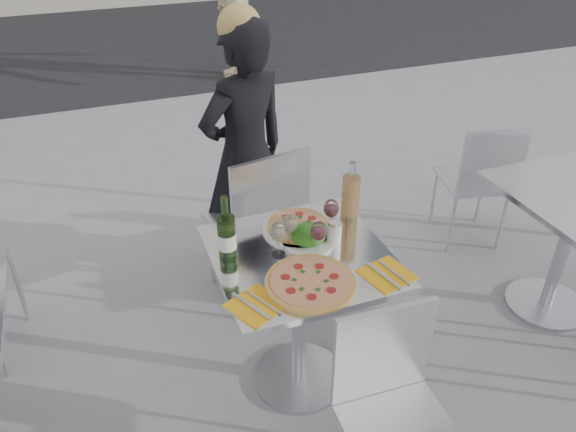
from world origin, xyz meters
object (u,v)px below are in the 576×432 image
object	(u,v)px
wine_bottle	(227,236)
main_table	(300,293)
carafe	(350,197)
napkin_right	(387,274)
woman_diner	(245,156)
sugar_shaker	(334,232)
pizza_far	(298,226)
chair_near	(392,400)
wineglass_white_a	(278,233)
wineglass_white_b	(289,225)
wineglass_red_b	(331,210)
side_chair_rfar	(481,176)
napkin_left	(256,305)
pizza_near	(310,283)
wineglass_red_a	(319,232)
side_table_right	(571,226)
salad_plate	(308,236)
chair_far	(261,216)

from	to	relation	value
wine_bottle	main_table	bearing A→B (deg)	-15.36
carafe	napkin_right	bearing A→B (deg)	-94.85
woman_diner	sugar_shaker	world-z (taller)	woman_diner
pizza_far	carafe	bearing A→B (deg)	-1.38
chair_near	napkin_right	distance (m)	0.48
wineglass_white_a	wineglass_white_b	distance (m)	0.07
wine_bottle	sugar_shaker	world-z (taller)	wine_bottle
woman_diner	pizza_far	size ratio (longest dim) A/B	4.82
sugar_shaker	wineglass_red_b	world-z (taller)	wineglass_red_b
side_chair_rfar	pizza_far	distance (m)	1.50
wine_bottle	napkin_right	world-z (taller)	wine_bottle
woman_diner	napkin_left	world-z (taller)	woman_diner
pizza_near	wine_bottle	bearing A→B (deg)	132.47
woman_diner	wineglass_red_a	size ratio (longest dim) A/B	9.59
wine_bottle	wineglass_white_a	world-z (taller)	wine_bottle
chair_near	wineglass_red_a	xyz separation A→B (m)	(-0.04, 0.60, 0.36)
wineglass_white_a	wineglass_red_b	distance (m)	0.29
side_table_right	wineglass_white_a	xyz separation A→B (m)	(-1.59, 0.03, 0.32)
wine_bottle	carafe	xyz separation A→B (m)	(0.59, 0.09, 0.00)
main_table	chair_near	bearing A→B (deg)	-79.68
main_table	pizza_near	distance (m)	0.30
side_table_right	wineglass_red_a	xyz separation A→B (m)	(-1.43, -0.02, 0.32)
sugar_shaker	wineglass_white_b	xyz separation A→B (m)	(-0.19, 0.04, 0.06)
napkin_left	pizza_far	bearing A→B (deg)	25.96
main_table	wineglass_white_a	bearing A→B (deg)	160.06
pizza_far	napkin_left	size ratio (longest dim) A/B	1.30
pizza_near	wineglass_white_a	world-z (taller)	wineglass_white_a
salad_plate	sugar_shaker	world-z (taller)	sugar_shaker
chair_near	wineglass_white_b	xyz separation A→B (m)	(-0.14, 0.69, 0.36)
main_table	sugar_shaker	distance (m)	0.31
napkin_left	chair_far	bearing A→B (deg)	45.29
wineglass_white_b	napkin_right	bearing A→B (deg)	-46.93
pizza_far	napkin_left	xyz separation A→B (m)	(-0.33, -0.41, -0.01)
side_table_right	wineglass_white_b	world-z (taller)	wineglass_white_b
chair_near	napkin_right	bearing A→B (deg)	69.40
woman_diner	wineglass_white_a	world-z (taller)	woman_diner
pizza_far	side_chair_rfar	bearing A→B (deg)	19.39
wineglass_white_b	chair_near	bearing A→B (deg)	-78.79
pizza_near	woman_diner	bearing A→B (deg)	85.68
main_table	carafe	world-z (taller)	carafe
wineglass_white_b	napkin_right	distance (m)	0.44
pizza_far	salad_plate	bearing A→B (deg)	-88.93
side_table_right	napkin_left	world-z (taller)	napkin_left
main_table	wineglass_white_b	size ratio (longest dim) A/B	4.76
side_table_right	pizza_near	world-z (taller)	pizza_near
main_table	wine_bottle	distance (m)	0.44
pizza_near	sugar_shaker	world-z (taller)	sugar_shaker
napkin_right	wineglass_white_b	bearing A→B (deg)	119.89
side_table_right	wineglass_white_b	xyz separation A→B (m)	(-1.52, 0.07, 0.32)
pizza_near	wine_bottle	world-z (taller)	wine_bottle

